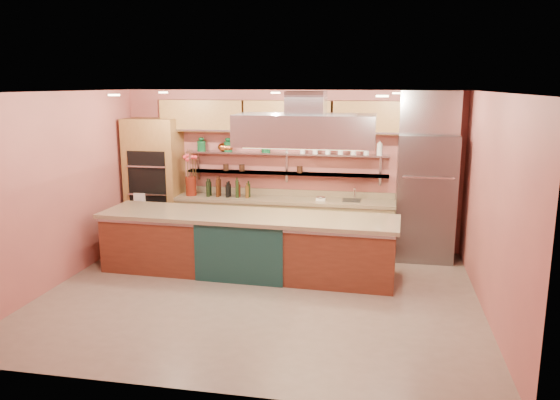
% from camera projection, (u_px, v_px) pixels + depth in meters
% --- Properties ---
extents(floor, '(6.00, 5.00, 0.02)m').
position_uv_depth(floor, '(259.00, 296.00, 7.66)').
color(floor, gray).
rests_on(floor, ground).
extents(ceiling, '(6.00, 5.00, 0.02)m').
position_uv_depth(ceiling, '(258.00, 92.00, 7.07)').
color(ceiling, black).
rests_on(ceiling, wall_back).
extents(wall_back, '(6.00, 0.04, 2.80)m').
position_uv_depth(wall_back, '(290.00, 169.00, 9.77)').
color(wall_back, '#B35D54').
rests_on(wall_back, floor).
extents(wall_front, '(6.00, 0.04, 2.80)m').
position_uv_depth(wall_front, '(197.00, 252.00, 4.96)').
color(wall_front, '#B35D54').
rests_on(wall_front, floor).
extents(wall_left, '(0.04, 5.00, 2.80)m').
position_uv_depth(wall_left, '(57.00, 190.00, 7.91)').
color(wall_left, '#B35D54').
rests_on(wall_left, floor).
extents(wall_right, '(0.04, 5.00, 2.80)m').
position_uv_depth(wall_right, '(492.00, 207.00, 6.81)').
color(wall_right, '#B35D54').
rests_on(wall_right, floor).
extents(oven_stack, '(0.95, 0.64, 2.30)m').
position_uv_depth(oven_stack, '(155.00, 182.00, 9.96)').
color(oven_stack, olive).
rests_on(oven_stack, floor).
extents(refrigerator, '(0.95, 0.72, 2.10)m').
position_uv_depth(refrigerator, '(425.00, 198.00, 9.06)').
color(refrigerator, slate).
rests_on(refrigerator, floor).
extents(back_counter, '(3.84, 0.64, 0.93)m').
position_uv_depth(back_counter, '(284.00, 224.00, 9.68)').
color(back_counter, '#9D8D5E').
rests_on(back_counter, floor).
extents(wall_shelf_lower, '(3.60, 0.26, 0.03)m').
position_uv_depth(wall_shelf_lower, '(286.00, 173.00, 9.66)').
color(wall_shelf_lower, '#AAADB1').
rests_on(wall_shelf_lower, wall_back).
extents(wall_shelf_upper, '(3.60, 0.26, 0.03)m').
position_uv_depth(wall_shelf_upper, '(286.00, 154.00, 9.59)').
color(wall_shelf_upper, '#AAADB1').
rests_on(wall_shelf_upper, wall_back).
extents(upper_cabinets, '(4.60, 0.36, 0.55)m').
position_uv_depth(upper_cabinets, '(288.00, 117.00, 9.39)').
color(upper_cabinets, olive).
rests_on(upper_cabinets, wall_back).
extents(range_hood, '(2.00, 1.00, 0.45)m').
position_uv_depth(range_hood, '(306.00, 130.00, 7.91)').
color(range_hood, '#AAADB1').
rests_on(range_hood, ceiling).
extents(ceiling_downlights, '(4.00, 2.80, 0.02)m').
position_uv_depth(ceiling_downlights, '(261.00, 94.00, 7.27)').
color(ceiling_downlights, '#FFE5A5').
rests_on(ceiling_downlights, ceiling).
extents(island, '(4.53, 1.14, 0.94)m').
position_uv_depth(island, '(247.00, 244.00, 8.45)').
color(island, brown).
rests_on(island, floor).
extents(flower_vase, '(0.24, 0.24, 0.34)m').
position_uv_depth(flower_vase, '(191.00, 186.00, 9.81)').
color(flower_vase, '#621A0E').
rests_on(flower_vase, back_counter).
extents(oil_bottle_cluster, '(0.87, 0.46, 0.27)m').
position_uv_depth(oil_bottle_cluster, '(228.00, 189.00, 9.69)').
color(oil_bottle_cluster, black).
rests_on(oil_bottle_cluster, back_counter).
extents(kitchen_scale, '(0.19, 0.16, 0.09)m').
position_uv_depth(kitchen_scale, '(321.00, 198.00, 9.41)').
color(kitchen_scale, silver).
rests_on(kitchen_scale, back_counter).
extents(bar_faucet, '(0.04, 0.04, 0.23)m').
position_uv_depth(bar_faucet, '(355.00, 194.00, 9.38)').
color(bar_faucet, white).
rests_on(bar_faucet, back_counter).
extents(copper_kettle, '(0.24, 0.24, 0.15)m').
position_uv_depth(copper_kettle, '(223.00, 147.00, 9.78)').
color(copper_kettle, '#D06A30').
rests_on(copper_kettle, wall_shelf_upper).
extents(green_canister, '(0.16, 0.16, 0.19)m').
position_uv_depth(green_canister, '(266.00, 147.00, 9.63)').
color(green_canister, '#0E4422').
rests_on(green_canister, wall_shelf_upper).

